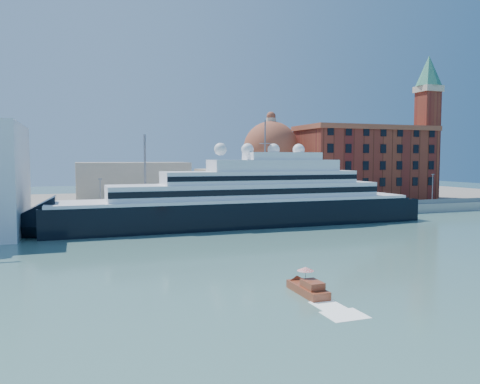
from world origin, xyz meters
name	(u,v)px	position (x,y,z in m)	size (l,w,h in m)	color
ground	(286,243)	(0.00, 0.00, 0.00)	(400.00, 400.00, 0.00)	#3C6766
quay	(227,215)	(0.00, 34.00, 1.25)	(180.00, 10.00, 2.50)	gray
land	(189,201)	(0.00, 75.00, 1.00)	(260.00, 72.00, 2.00)	slate
quay_fence	(233,209)	(0.00, 29.50, 3.10)	(180.00, 0.10, 1.20)	slate
superyacht	(228,205)	(-3.38, 23.00, 4.78)	(92.75, 12.86, 27.72)	black
water_taxi	(308,288)	(-11.12, -29.51, 0.74)	(2.18, 6.49, 3.08)	maroon
warehouse	(365,163)	(52.00, 52.00, 13.79)	(43.00, 19.00, 23.25)	maroon
campanile	(428,117)	(76.00, 52.00, 28.76)	(8.40, 8.40, 47.00)	maroon
church	(223,173)	(6.39, 57.72, 10.91)	(66.00, 18.00, 25.50)	beige
lamp_posts	(178,181)	(-12.67, 32.27, 9.84)	(120.80, 2.40, 18.00)	slate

